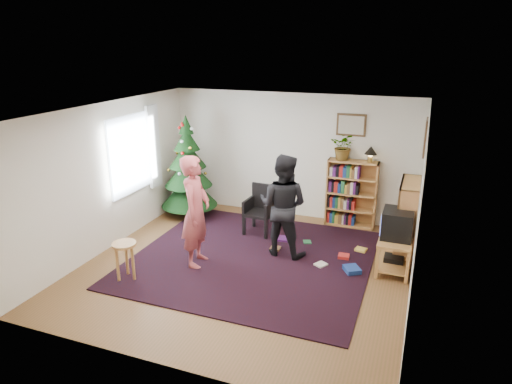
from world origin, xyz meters
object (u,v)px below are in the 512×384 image
(picture_back, at_px, (351,125))
(picture_right, at_px, (425,137))
(stool, at_px, (125,251))
(bookshelf_right, at_px, (407,219))
(bookshelf_back, at_px, (351,193))
(christmas_tree, at_px, (188,175))
(table_lamp, at_px, (371,151))
(crt_tv, at_px, (397,224))
(potted_plant, at_px, (344,146))
(armchair, at_px, (261,207))
(tv_stand, at_px, (395,250))
(person_standing, at_px, (196,212))
(person_by_chair, at_px, (283,206))

(picture_back, distance_m, picture_right, 1.51)
(stool, bearing_deg, bookshelf_right, 30.78)
(bookshelf_back, xyz_separation_m, stool, (-2.80, -3.35, -0.20))
(picture_back, distance_m, christmas_tree, 3.36)
(bookshelf_back, height_order, table_lamp, table_lamp)
(crt_tv, distance_m, potted_plant, 2.11)
(picture_right, distance_m, christmas_tree, 4.54)
(potted_plant, bearing_deg, bookshelf_right, -39.09)
(crt_tv, bearing_deg, armchair, 165.09)
(stool, bearing_deg, potted_plant, 52.19)
(tv_stand, distance_m, potted_plant, 2.31)
(christmas_tree, distance_m, person_standing, 2.22)
(potted_plant, bearing_deg, crt_tv, -53.72)
(picture_back, bearing_deg, picture_right, -28.69)
(picture_right, relative_size, person_standing, 0.33)
(tv_stand, bearing_deg, bookshelf_back, 121.34)
(person_standing, bearing_deg, armchair, -26.31)
(bookshelf_back, height_order, armchair, bookshelf_back)
(bookshelf_right, height_order, crt_tv, bookshelf_right)
(tv_stand, xyz_separation_m, person_by_chair, (-1.82, -0.10, 0.54))
(potted_plant, bearing_deg, table_lamp, 0.00)
(table_lamp, bearing_deg, person_by_chair, -124.75)
(tv_stand, height_order, crt_tv, crt_tv)
(crt_tv, relative_size, armchair, 0.55)
(bookshelf_back, bearing_deg, armchair, -148.70)
(stool, bearing_deg, person_by_chair, 40.85)
(table_lamp, bearing_deg, picture_right, -32.82)
(crt_tv, distance_m, armchair, 2.57)
(picture_back, xyz_separation_m, tv_stand, (1.07, -1.71, -1.63))
(bookshelf_right, bearing_deg, table_lamp, 36.87)
(picture_back, relative_size, tv_stand, 0.61)
(bookshelf_right, xyz_separation_m, person_by_chair, (-1.94, -0.63, 0.20))
(armchair, distance_m, potted_plant, 1.93)
(armchair, bearing_deg, picture_right, 10.80)
(potted_plant, distance_m, table_lamp, 0.50)
(crt_tv, height_order, armchair, crt_tv)
(person_by_chair, xyz_separation_m, potted_plant, (0.66, 1.67, 0.69))
(bookshelf_back, height_order, tv_stand, bookshelf_back)
(potted_plant, bearing_deg, picture_back, 56.37)
(tv_stand, bearing_deg, picture_back, 122.01)
(crt_tv, relative_size, potted_plant, 0.97)
(picture_back, relative_size, picture_right, 0.92)
(stool, bearing_deg, bookshelf_back, 50.12)
(person_standing, bearing_deg, tv_stand, -80.88)
(picture_right, distance_m, table_lamp, 1.18)
(stool, relative_size, person_standing, 0.33)
(crt_tv, xyz_separation_m, potted_plant, (-1.16, 1.58, 0.79))
(christmas_tree, bearing_deg, crt_tv, -12.92)
(picture_back, bearing_deg, person_by_chair, -112.55)
(picture_back, relative_size, bookshelf_right, 0.42)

